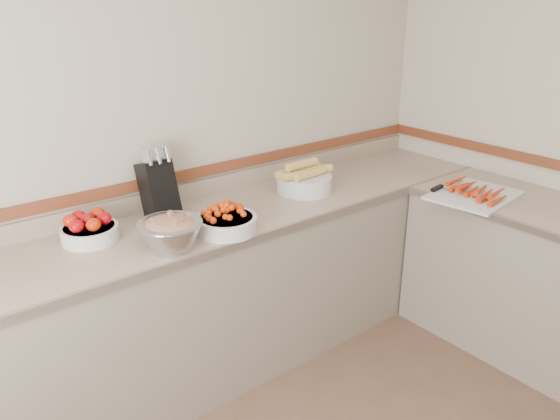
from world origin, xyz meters
TOP-DOWN VIEW (x-y plane):
  - back_wall at (0.00, 2.00)m, footprint 4.00×0.00m
  - counter_back at (0.00, 1.68)m, footprint 4.00×0.65m
  - knife_block at (-0.03, 1.88)m, footprint 0.17×0.20m
  - tomato_bowl at (-0.43, 1.81)m, footprint 0.27×0.27m
  - cherry_tomato_bowl at (0.13, 1.49)m, footprint 0.30×0.30m
  - corn_bowl at (0.81, 1.69)m, footprint 0.36×0.33m
  - rhubarb_bowl at (-0.18, 1.47)m, footprint 0.29×0.29m
  - cutting_board at (1.51, 1.01)m, footprint 0.55×0.46m

SIDE VIEW (x-z plane):
  - counter_back at x=0.00m, z-range -0.09..0.99m
  - cutting_board at x=1.51m, z-range 0.88..0.96m
  - cherry_tomato_bowl at x=0.13m, z-range 0.88..1.04m
  - tomato_bowl at x=-0.43m, z-range 0.89..1.02m
  - corn_bowl at x=0.81m, z-range 0.87..1.07m
  - rhubarb_bowl at x=-0.18m, z-range 0.90..1.07m
  - knife_block at x=-0.03m, z-range 0.86..1.25m
  - back_wall at x=0.00m, z-range -0.70..3.30m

